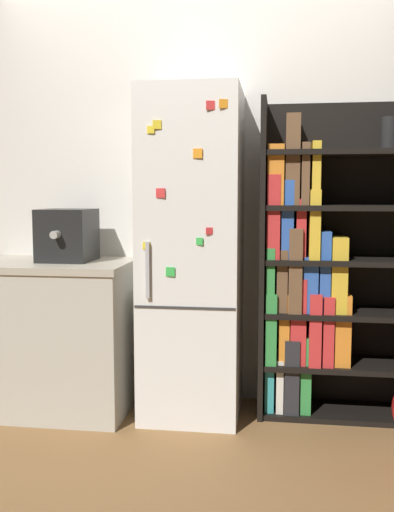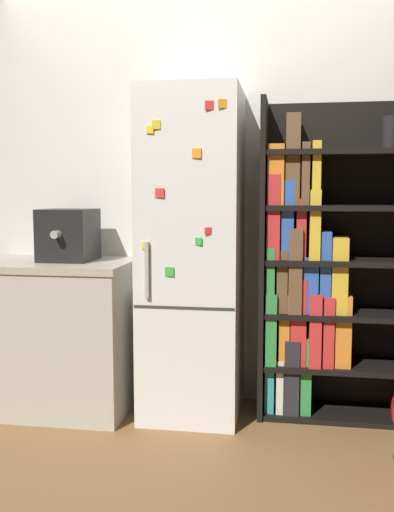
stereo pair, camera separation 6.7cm
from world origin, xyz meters
name	(u,v)px [view 1 (the left image)]	position (x,y,z in m)	size (l,w,h in m)	color
ground_plane	(188,424)	(0.00, 0.00, 0.00)	(16.00, 16.00, 0.00)	olive
wall_back	(199,192)	(0.00, 0.47, 1.30)	(8.00, 0.05, 2.60)	silver
refrigerator	(192,256)	(0.00, 0.17, 0.93)	(0.56, 0.58, 1.87)	white
bookshelf	(320,274)	(0.73, 0.29, 0.82)	(0.96, 0.37, 1.81)	black
kitchen_counter	(55,335)	(-0.83, 0.14, 0.45)	(0.93, 0.65, 0.89)	#BCB7A8
espresso_machine	(67,235)	(-0.75, 0.17, 1.04)	(0.30, 0.37, 0.31)	black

